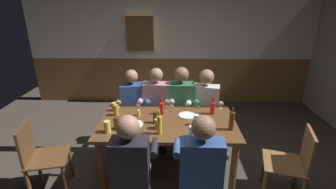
{
  "coord_description": "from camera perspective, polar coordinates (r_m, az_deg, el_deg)",
  "views": [
    {
      "loc": [
        0.06,
        -2.48,
        2.14
      ],
      "look_at": [
        0.0,
        0.39,
        1.04
      ],
      "focal_mm": 26.09,
      "sensor_mm": 36.0,
      "label": 1
    }
  ],
  "objects": [
    {
      "name": "ground_plane",
      "position": [
        3.28,
        -0.15,
        -19.85
      ],
      "size": [
        7.18,
        7.18,
        0.0
      ],
      "primitive_type": "plane",
      "color": "#423A33"
    },
    {
      "name": "back_wall_upper",
      "position": [
        5.24,
        0.57,
        16.54
      ],
      "size": [
        5.98,
        0.12,
        1.5
      ],
      "primitive_type": "cube",
      "color": "silver"
    },
    {
      "name": "back_wall_wainscot",
      "position": [
        5.48,
        0.53,
        3.44
      ],
      "size": [
        5.98,
        0.12,
        0.99
      ],
      "primitive_type": "cube",
      "color": "brown",
      "rests_on": "ground_plane"
    },
    {
      "name": "dining_table",
      "position": [
        3.05,
        -0.08,
        -7.98
      ],
      "size": [
        1.65,
        0.98,
        0.78
      ],
      "color": "brown",
      "rests_on": "ground_plane"
    },
    {
      "name": "person_0",
      "position": [
        3.74,
        -8.18,
        -2.7
      ],
      "size": [
        0.55,
        0.57,
        1.2
      ],
      "rotation": [
        0.0,
        0.0,
        3.33
      ],
      "color": "#2D4C84",
      "rests_on": "ground_plane"
    },
    {
      "name": "person_1",
      "position": [
        3.7,
        -2.73,
        -2.42
      ],
      "size": [
        0.56,
        0.5,
        1.23
      ],
      "rotation": [
        0.0,
        0.0,
        3.12
      ],
      "color": "#B78493",
      "rests_on": "ground_plane"
    },
    {
      "name": "person_2",
      "position": [
        3.69,
        3.08,
        -2.29
      ],
      "size": [
        0.52,
        0.53,
        1.25
      ],
      "rotation": [
        0.0,
        0.0,
        3.16
      ],
      "color": "#33724C",
      "rests_on": "ground_plane"
    },
    {
      "name": "person_3",
      "position": [
        3.73,
        8.58,
        -2.52
      ],
      "size": [
        0.59,
        0.57,
        1.21
      ],
      "rotation": [
        0.0,
        0.0,
        2.95
      ],
      "color": "silver",
      "rests_on": "ground_plane"
    },
    {
      "name": "person_4",
      "position": [
        2.48,
        -8.45,
        -15.76
      ],
      "size": [
        0.49,
        0.5,
        1.22
      ],
      "rotation": [
        0.0,
        0.0,
        0.0
      ],
      "color": "black",
      "rests_on": "ground_plane"
    },
    {
      "name": "person_5",
      "position": [
        2.46,
        7.62,
        -15.89
      ],
      "size": [
        0.55,
        0.51,
        1.23
      ],
      "rotation": [
        0.0,
        0.0,
        -0.03
      ],
      "color": "#2D4C84",
      "rests_on": "ground_plane"
    },
    {
      "name": "chair_empty_near_right",
      "position": [
        3.12,
        27.09,
        -13.99
      ],
      "size": [
        0.54,
        0.54,
        0.88
      ],
      "rotation": [
        0.0,
        0.0,
        1.3
      ],
      "color": "brown",
      "rests_on": "ground_plane"
    },
    {
      "name": "chair_empty_near_left",
      "position": [
        3.25,
        -27.73,
        -12.66
      ],
      "size": [
        0.53,
        0.53,
        0.88
      ],
      "rotation": [
        0.0,
        0.0,
        -1.35
      ],
      "color": "brown",
      "rests_on": "ground_plane"
    },
    {
      "name": "table_candle",
      "position": [
        3.14,
        -6.87,
        -4.28
      ],
      "size": [
        0.04,
        0.04,
        0.08
      ],
      "primitive_type": "cylinder",
      "color": "#F9E08C",
      "rests_on": "dining_table"
    },
    {
      "name": "plate_0",
      "position": [
        3.13,
        4.43,
        -4.89
      ],
      "size": [
        0.21,
        0.21,
        0.01
      ],
      "primitive_type": "cylinder",
      "color": "white",
      "rests_on": "dining_table"
    },
    {
      "name": "plate_1",
      "position": [
        2.94,
        -7.87,
        -6.89
      ],
      "size": [
        0.2,
        0.2,
        0.01
      ],
      "primitive_type": "cylinder",
      "color": "white",
      "rests_on": "dining_table"
    },
    {
      "name": "bottle_0",
      "position": [
        2.68,
        -2.03,
        -7.06
      ],
      "size": [
        0.05,
        0.05,
        0.28
      ],
      "color": "gold",
      "rests_on": "dining_table"
    },
    {
      "name": "bottle_1",
      "position": [
        3.14,
        -1.44,
        -3.2
      ],
      "size": [
        0.06,
        0.06,
        0.22
      ],
      "color": "red",
      "rests_on": "dining_table"
    },
    {
      "name": "bottle_2",
      "position": [
        3.2,
        10.42,
        -3.01
      ],
      "size": [
        0.06,
        0.06,
        0.24
      ],
      "color": "red",
      "rests_on": "dining_table"
    },
    {
      "name": "bottle_3",
      "position": [
        2.85,
        14.66,
        -5.97
      ],
      "size": [
        0.06,
        0.06,
        0.27
      ],
      "color": "#593314",
      "rests_on": "dining_table"
    },
    {
      "name": "pint_glass_0",
      "position": [
        2.89,
        6.58,
        -5.96
      ],
      "size": [
        0.06,
        0.06,
        0.13
      ],
      "primitive_type": "cylinder",
      "color": "white",
      "rests_on": "dining_table"
    },
    {
      "name": "pint_glass_1",
      "position": [
        2.93,
        -2.92,
        -5.35
      ],
      "size": [
        0.06,
        0.06,
        0.15
      ],
      "primitive_type": "cylinder",
      "color": "#4C2D19",
      "rests_on": "dining_table"
    },
    {
      "name": "pint_glass_2",
      "position": [
        3.33,
        -12.51,
        -2.8
      ],
      "size": [
        0.06,
        0.06,
        0.11
      ],
      "primitive_type": "cylinder",
      "color": "#E5C64C",
      "rests_on": "dining_table"
    },
    {
      "name": "pint_glass_3",
      "position": [
        2.63,
        5.63,
        -8.77
      ],
      "size": [
        0.07,
        0.07,
        0.14
      ],
      "primitive_type": "cylinder",
      "color": "white",
      "rests_on": "dining_table"
    },
    {
      "name": "pint_glass_4",
      "position": [
        2.81,
        -2.38,
        -6.87
      ],
      "size": [
        0.08,
        0.08,
        0.12
      ],
      "primitive_type": "cylinder",
      "color": "gold",
      "rests_on": "dining_table"
    },
    {
      "name": "pint_glass_5",
      "position": [
        3.18,
        -12.05,
        -3.59
      ],
      "size": [
        0.06,
        0.06,
        0.14
      ],
      "primitive_type": "cylinder",
      "color": "gold",
      "rests_on": "dining_table"
    },
    {
      "name": "pint_glass_6",
      "position": [
        2.85,
        -11.92,
        -6.57
      ],
      "size": [
        0.07,
        0.07,
        0.15
      ],
      "primitive_type": "cylinder",
      "color": "#4C2D19",
      "rests_on": "dining_table"
    },
    {
      "name": "pint_glass_7",
      "position": [
        2.81,
        -13.98,
        -7.33
      ],
      "size": [
        0.07,
        0.07,
        0.14
      ],
      "primitive_type": "cylinder",
      "color": "#E5C64C",
      "rests_on": "dining_table"
    },
    {
      "name": "wall_dart_cabinet",
      "position": [
        5.18,
        -6.5,
        14.02
      ],
      "size": [
        0.56,
        0.15,
        0.7
      ],
      "color": "brown"
    }
  ]
}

